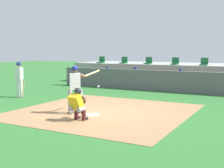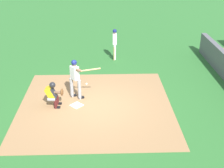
% 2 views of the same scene
% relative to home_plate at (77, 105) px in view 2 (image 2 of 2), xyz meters
% --- Properties ---
extents(ground_plane, '(80.00, 80.00, 0.00)m').
position_rel_home_plate_xyz_m(ground_plane, '(0.00, 0.80, -0.02)').
color(ground_plane, '#2D6B2D').
extents(dirt_infield, '(6.40, 6.40, 0.01)m').
position_rel_home_plate_xyz_m(dirt_infield, '(0.00, 0.80, -0.02)').
color(dirt_infield, '#9E754C').
rests_on(dirt_infield, ground).
extents(home_plate, '(0.62, 0.62, 0.02)m').
position_rel_home_plate_xyz_m(home_plate, '(0.00, 0.00, 0.00)').
color(home_plate, white).
rests_on(home_plate, dirt_infield).
extents(batter_at_plate, '(0.65, 1.39, 1.80)m').
position_rel_home_plate_xyz_m(batter_at_plate, '(-0.69, -0.05, 1.01)').
color(batter_at_plate, '#99999E').
rests_on(batter_at_plate, ground).
extents(catcher_crouched, '(0.50, 1.76, 1.13)m').
position_rel_home_plate_xyz_m(catcher_crouched, '(0.01, -0.93, 0.59)').
color(catcher_crouched, gray).
rests_on(catcher_crouched, ground).
extents(on_deck_batter, '(0.58, 0.23, 1.79)m').
position_rel_home_plate_xyz_m(on_deck_batter, '(-5.42, 1.83, 1.00)').
color(on_deck_batter, silver).
rests_on(on_deck_batter, ground).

